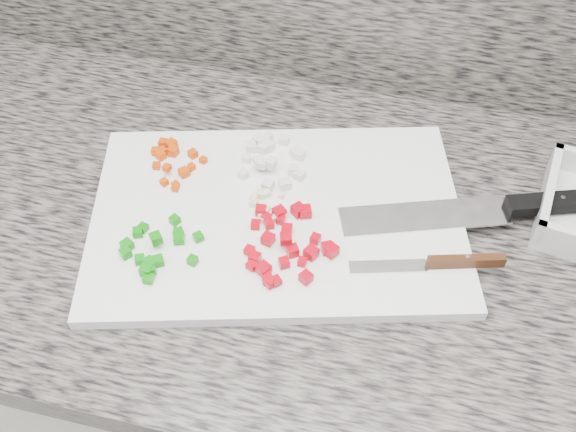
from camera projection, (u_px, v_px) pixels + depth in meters
name	position (u px, v px, depth m)	size (l,w,h in m)	color
cabinet	(313.00, 381.00, 1.22)	(3.92, 0.62, 0.86)	silver
countertop	(323.00, 232.00, 0.87)	(3.96, 0.64, 0.04)	#625E57
cutting_board	(277.00, 216.00, 0.86)	(0.49, 0.33, 0.02)	white
carrot_pile	(173.00, 158.00, 0.91)	(0.08, 0.09, 0.02)	#D04004
onion_pile	(271.00, 160.00, 0.90)	(0.10, 0.12, 0.02)	silver
green_pepper_pile	(156.00, 249.00, 0.80)	(0.10, 0.11, 0.02)	#0F7E0B
red_pepper_pile	(287.00, 243.00, 0.81)	(0.12, 0.14, 0.02)	#BE0213
garlic_pile	(264.00, 204.00, 0.85)	(0.06, 0.06, 0.01)	beige
chef_knife	(514.00, 207.00, 0.85)	(0.36, 0.16, 0.02)	silver
paring_knife	(446.00, 263.00, 0.79)	(0.19, 0.07, 0.02)	silver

